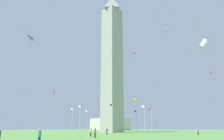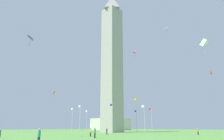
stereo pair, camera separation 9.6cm
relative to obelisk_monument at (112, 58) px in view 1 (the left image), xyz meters
name	(u,v)px [view 1 (the left image)]	position (x,y,z in m)	size (l,w,h in m)	color
ground_plane	(112,132)	(0.00, 0.00, -28.83)	(260.00, 260.00, 0.00)	#548C3D
obelisk_monument	(112,58)	(0.00, 0.00, 0.00)	(6.34, 6.34, 57.65)	#A8A399
flagpole_n	(87,120)	(15.00, 0.00, -23.92)	(1.12, 0.14, 9.02)	silver
flagpole_ne	(72,119)	(10.63, 10.57, -23.92)	(1.12, 0.14, 9.02)	silver
flagpole_e	(80,117)	(0.05, 14.95, -23.92)	(1.12, 0.14, 9.02)	silver
flagpole_se	(112,117)	(-10.52, 10.57, -23.92)	(1.12, 0.14, 9.02)	silver
flagpole_s	(144,118)	(-14.90, 0.00, -23.92)	(1.12, 0.14, 9.02)	silver
flagpole_sw	(152,119)	(-10.52, -10.57, -23.92)	(1.12, 0.14, 9.02)	silver
flagpole_w	(136,120)	(0.05, -14.95, -23.92)	(1.12, 0.14, 9.02)	silver
flagpole_nw	(112,120)	(10.63, -10.57, -23.92)	(1.12, 0.14, 9.02)	silver
person_teal_shirt	(39,136)	(-33.65, 45.77, -27.99)	(0.32, 0.32, 1.69)	#2D2D38
person_yellow_shirt	(91,132)	(-22.11, 28.75, -28.01)	(0.32, 0.32, 1.64)	#2D2D38
person_blue_shirt	(0,133)	(-16.50, 44.21, -28.04)	(0.32, 0.32, 1.59)	#2D2D38
person_black_shirt	(107,131)	(-15.81, 18.00, -28.02)	(0.32, 0.32, 1.62)	#2D2D38
person_green_shirt	(95,133)	(-27.47, 32.25, -27.95)	(0.32, 0.32, 1.76)	#2D2D38
person_orange_shirt	(198,131)	(-34.13, 4.76, -28.00)	(0.32, 0.32, 1.67)	#2D2D38
kite_white_box	(204,43)	(-44.37, 22.69, -13.10)	(1.39, 0.77, 2.71)	white
kite_yellow_delta	(136,100)	(-15.12, 4.65, -18.69)	(1.68, 1.48, 2.52)	yellow
kite_cyan_diamond	(166,28)	(-29.58, 8.04, 0.20)	(1.56, 1.45, 2.17)	#33C6D1
kite_pink_delta	(136,52)	(-28.73, 21.54, -10.42)	(1.13, 0.88, 1.78)	pink
kite_blue_diamond	(31,38)	(-18.24, 41.55, -10.00)	(1.67, 1.57, 2.24)	blue
kite_orange_box	(54,92)	(1.52, 24.23, -16.57)	(0.71, 0.97, 1.88)	orange
kite_red_box	(211,72)	(-35.10, -6.93, -11.05)	(0.66, 0.74, 1.59)	red
distant_building	(110,124)	(46.32, -45.53, -24.99)	(21.25, 17.98, 7.67)	beige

